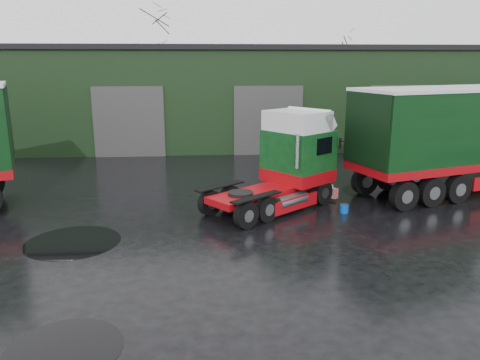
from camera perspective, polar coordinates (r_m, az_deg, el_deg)
name	(u,v)px	position (r m, az deg, el deg)	size (l,w,h in m)	color
ground	(264,245)	(14.24, 2.94, -7.88)	(100.00, 100.00, 0.00)	black
warehouse	(257,94)	(33.36, 2.06, 10.48)	(32.40, 12.40, 6.30)	black
hero_tractor	(269,162)	(17.06, 3.54, 2.19)	(2.46, 5.80, 3.60)	#0E3F18
wash_bucket	(344,209)	(17.48, 12.56, -3.44)	(0.32, 0.32, 0.30)	#0842AD
tree_back_a	(155,68)	(43.29, -10.35, 13.25)	(4.40, 4.40, 9.50)	black
tree_back_b	(331,79)	(44.68, 11.06, 11.96)	(4.40, 4.40, 7.50)	black
puddle_0	(64,349)	(10.12, -20.64, -18.76)	(2.24, 2.24, 0.01)	black
puddle_1	(372,191)	(20.66, 15.82, -1.32)	(2.53, 2.53, 0.01)	black
puddle_2	(73,242)	(15.29, -19.70, -7.13)	(2.87, 2.87, 0.01)	black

